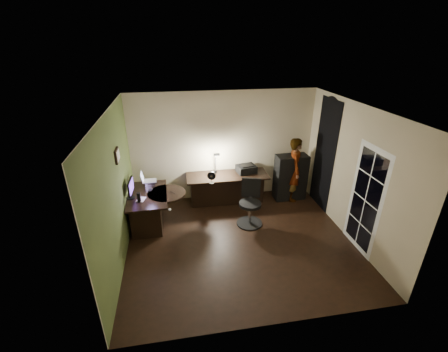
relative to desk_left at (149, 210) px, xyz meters
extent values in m
cube|color=black|center=(1.83, -0.92, -0.39)|extent=(4.50, 4.00, 0.01)
cube|color=silver|center=(1.83, -0.92, 2.32)|extent=(4.50, 4.00, 0.01)
cube|color=#C1B290|center=(1.83, 1.08, 0.97)|extent=(4.50, 0.01, 2.70)
cube|color=#C1B290|center=(1.83, -2.93, 0.97)|extent=(4.50, 0.01, 2.70)
cube|color=#C1B290|center=(-0.42, -0.92, 0.97)|extent=(0.01, 4.00, 2.70)
cube|color=#C1B290|center=(4.08, -0.92, 0.97)|extent=(0.01, 4.00, 2.70)
cube|color=#4A5C2A|center=(-0.41, -0.92, 0.97)|extent=(0.00, 4.00, 2.70)
cube|color=black|center=(4.07, 0.23, 0.92)|extent=(0.01, 0.90, 2.60)
cube|color=white|center=(4.07, -1.47, 0.67)|extent=(0.02, 0.92, 2.10)
cube|color=black|center=(-0.39, -0.47, 1.47)|extent=(0.04, 0.30, 0.25)
cube|color=black|center=(0.00, 0.00, 0.00)|extent=(0.85, 1.34, 0.76)
cube|color=black|center=(1.86, 0.71, -0.01)|extent=(1.99, 0.71, 0.74)
cube|color=black|center=(3.47, 0.66, 0.20)|extent=(0.79, 0.41, 1.17)
cube|color=silver|center=(0.03, 0.44, 0.43)|extent=(0.25, 0.22, 0.09)
cube|color=silver|center=(0.03, 0.44, 0.59)|extent=(0.34, 0.32, 0.22)
cube|color=black|center=(-0.32, -0.12, 0.53)|extent=(0.12, 0.45, 0.29)
ellipsoid|color=silver|center=(0.47, -0.75, 0.40)|extent=(0.07, 0.09, 0.03)
cube|color=black|center=(0.06, 0.18, 0.39)|extent=(0.09, 0.15, 0.01)
cube|color=black|center=(0.54, -0.04, 0.39)|extent=(0.10, 0.13, 0.01)
cylinder|color=black|center=(-0.13, -0.30, 0.49)|extent=(0.10, 0.10, 0.20)
cube|color=silver|center=(-0.11, -0.23, 0.39)|extent=(0.21, 0.25, 0.01)
cube|color=black|center=(1.43, 0.32, 0.51)|extent=(0.22, 0.16, 0.30)
cube|color=#13349E|center=(2.27, 0.79, 0.41)|extent=(0.22, 0.15, 0.10)
cube|color=black|center=(2.35, 0.80, 0.46)|extent=(0.51, 0.43, 0.20)
cube|color=black|center=(1.60, 0.91, 0.66)|extent=(0.16, 0.28, 0.60)
cube|color=black|center=(2.18, -0.35, 0.13)|extent=(0.71, 0.71, 1.02)
imported|color=#D8A88C|center=(3.55, 0.59, 0.43)|extent=(0.55, 0.67, 1.63)
camera|label=1|loc=(0.67, -5.79, 3.43)|focal=24.00mm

